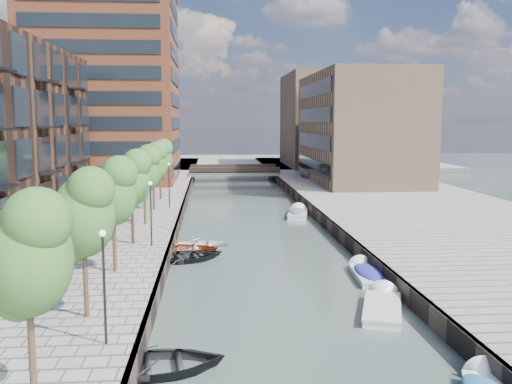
{
  "coord_description": "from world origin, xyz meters",
  "views": [
    {
      "loc": [
        -3.43,
        -11.82,
        8.88
      ],
      "look_at": [
        0.0,
        31.04,
        3.5
      ],
      "focal_mm": 40.0,
      "sensor_mm": 36.0,
      "label": 1
    }
  ],
  "objects": [
    {
      "name": "quay_right",
      "position": [
        16.0,
        40.0,
        0.5
      ],
      "size": [
        20.0,
        140.0,
        1.0
      ],
      "primitive_type": "cube",
      "color": "gray",
      "rests_on": "ground"
    },
    {
      "name": "motorboat_4",
      "position": [
        4.72,
        40.71,
        0.2
      ],
      "size": [
        2.59,
        5.23,
        1.67
      ],
      "color": "beige",
      "rests_on": "ground"
    },
    {
      "name": "tower",
      "position": [
        -17.0,
        65.0,
        16.0
      ],
      "size": [
        18.0,
        18.0,
        30.0
      ],
      "primitive_type": "cube",
      "color": "brown",
      "rests_on": "quay_left"
    },
    {
      "name": "sloop_4",
      "position": [
        -4.85,
        24.58,
        0.0
      ],
      "size": [
        5.15,
        4.26,
        0.92
      ],
      "primitive_type": "imported",
      "rotation": [
        0.0,
        0.0,
        1.84
      ],
      "color": "black",
      "rests_on": "ground"
    },
    {
      "name": "water",
      "position": [
        0.0,
        40.0,
        0.0
      ],
      "size": [
        300.0,
        300.0,
        0.0
      ],
      "primitive_type": "plane",
      "color": "#38473F",
      "rests_on": "ground"
    },
    {
      "name": "car",
      "position": [
        10.22,
        66.47,
        1.65
      ],
      "size": [
        2.09,
        4.03,
        1.31
      ],
      "primitive_type": "imported",
      "rotation": [
        0.0,
        0.0,
        0.15
      ],
      "color": "#98999C",
      "rests_on": "quay_right"
    },
    {
      "name": "quay_wall_right",
      "position": [
        6.1,
        40.0,
        0.5
      ],
      "size": [
        0.25,
        140.0,
        1.0
      ],
      "primitive_type": "cube",
      "color": "#332823",
      "rests_on": "ground"
    },
    {
      "name": "sloop_0",
      "position": [
        -5.4,
        7.72,
        0.0
      ],
      "size": [
        5.4,
        4.19,
        1.03
      ],
      "primitive_type": "imported",
      "rotation": [
        0.0,
        0.0,
        1.71
      ],
      "color": "black",
      "rests_on": "ground"
    },
    {
      "name": "lamp_2",
      "position": [
        -7.2,
        40.0,
        3.51
      ],
      "size": [
        0.24,
        0.24,
        4.12
      ],
      "color": "black",
      "rests_on": "quay_left"
    },
    {
      "name": "lamp_0",
      "position": [
        -7.2,
        8.0,
        3.51
      ],
      "size": [
        0.24,
        0.24,
        4.12
      ],
      "color": "black",
      "rests_on": "quay_left"
    },
    {
      "name": "tree_0",
      "position": [
        -8.5,
        4.0,
        5.31
      ],
      "size": [
        2.5,
        2.5,
        5.95
      ],
      "color": "#382619",
      "rests_on": "quay_left"
    },
    {
      "name": "quay_wall_left",
      "position": [
        -6.1,
        40.0,
        0.5
      ],
      "size": [
        0.25,
        140.0,
        1.0
      ],
      "primitive_type": "cube",
      "color": "#332823",
      "rests_on": "ground"
    },
    {
      "name": "sloop_1",
      "position": [
        -5.16,
        23.88,
        0.0
      ],
      "size": [
        5.4,
        4.5,
        0.96
      ],
      "primitive_type": "imported",
      "rotation": [
        0.0,
        0.0,
        1.86
      ],
      "color": "black",
      "rests_on": "ground"
    },
    {
      "name": "tree_6",
      "position": [
        -8.5,
        46.0,
        5.31
      ],
      "size": [
        2.5,
        2.5,
        5.95
      ],
      "color": "#382619",
      "rests_on": "quay_left"
    },
    {
      "name": "sloop_2",
      "position": [
        -5.4,
        26.06,
        0.0
      ],
      "size": [
        4.99,
        3.62,
        1.02
      ],
      "primitive_type": "imported",
      "rotation": [
        0.0,
        0.0,
        1.59
      ],
      "color": "#9C3311",
      "rests_on": "ground"
    },
    {
      "name": "tree_3",
      "position": [
        -8.5,
        25.0,
        5.31
      ],
      "size": [
        2.5,
        2.5,
        5.95
      ],
      "color": "#382619",
      "rests_on": "quay_left"
    },
    {
      "name": "sloop_3",
      "position": [
        -4.22,
        27.69,
        0.0
      ],
      "size": [
        4.65,
        3.69,
        0.87
      ],
      "primitive_type": "imported",
      "rotation": [
        0.0,
        0.0,
        1.75
      ],
      "color": "white",
      "rests_on": "ground"
    },
    {
      "name": "far_closure",
      "position": [
        0.0,
        100.0,
        0.5
      ],
      "size": [
        80.0,
        40.0,
        1.0
      ],
      "primitive_type": "cube",
      "color": "gray",
      "rests_on": "ground"
    },
    {
      "name": "tree_2",
      "position": [
        -8.5,
        18.0,
        5.31
      ],
      "size": [
        2.5,
        2.5,
        5.95
      ],
      "color": "#382619",
      "rests_on": "quay_left"
    },
    {
      "name": "motorboat_2",
      "position": [
        4.64,
        13.76,
        0.09
      ],
      "size": [
        3.04,
        5.08,
        1.6
      ],
      "color": "silver",
      "rests_on": "ground"
    },
    {
      "name": "tree_4",
      "position": [
        -8.5,
        32.0,
        5.31
      ],
      "size": [
        2.5,
        2.5,
        5.95
      ],
      "color": "#382619",
      "rests_on": "quay_left"
    },
    {
      "name": "tan_block_far",
      "position": [
        16.0,
        88.0,
        9.0
      ],
      "size": [
        12.0,
        20.0,
        16.0
      ],
      "primitive_type": "cube",
      "color": "#8F7257",
      "rests_on": "quay_right"
    },
    {
      "name": "tree_1",
      "position": [
        -8.5,
        11.0,
        5.31
      ],
      "size": [
        2.5,
        2.5,
        5.95
      ],
      "color": "#382619",
      "rests_on": "quay_left"
    },
    {
      "name": "bridge",
      "position": [
        0.0,
        72.0,
        1.39
      ],
      "size": [
        13.0,
        6.0,
        1.3
      ],
      "color": "gray",
      "rests_on": "ground"
    },
    {
      "name": "lamp_1",
      "position": [
        -7.2,
        24.0,
        3.51
      ],
      "size": [
        0.24,
        0.24,
        4.12
      ],
      "color": "black",
      "rests_on": "quay_left"
    },
    {
      "name": "tree_5",
      "position": [
        -8.5,
        39.0,
        5.31
      ],
      "size": [
        2.5,
        2.5,
        5.95
      ],
      "color": "#382619",
      "rests_on": "quay_left"
    },
    {
      "name": "motorboat_3",
      "position": [
        5.43,
        19.29,
        0.18
      ],
      "size": [
        1.81,
        4.57,
        1.49
      ],
      "color": "silver",
      "rests_on": "ground"
    },
    {
      "name": "tan_block_near",
      "position": [
        16.0,
        62.0,
        8.0
      ],
      "size": [
        12.0,
        25.0,
        14.0
      ],
      "primitive_type": "cube",
      "color": "#8F7257",
      "rests_on": "quay_right"
    }
  ]
}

